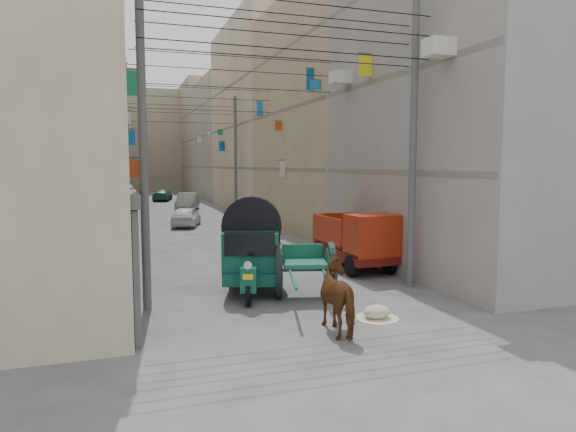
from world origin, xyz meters
name	(u,v)px	position (x,y,z in m)	size (l,w,h in m)	color
ground	(418,393)	(0.00, 0.00, 0.00)	(140.00, 140.00, 0.00)	#48484B
building_row_left	(58,122)	(-8.00, 34.13, 6.46)	(8.00, 62.00, 14.00)	beige
building_row_right	(271,127)	(8.00, 34.13, 6.46)	(8.00, 62.00, 14.00)	gray
end_cap_building	(147,142)	(0.00, 66.00, 6.50)	(22.00, 10.00, 13.00)	tan
shutters_left	(127,227)	(-3.92, 10.38, 1.49)	(0.18, 14.40, 2.88)	#47474C
signboards	(197,165)	(-0.01, 21.66, 3.43)	(8.22, 40.52, 5.67)	#167C4B
ac_units	(387,31)	(3.65, 7.67, 7.43)	(0.70, 6.55, 3.35)	beige
utility_poles	(212,152)	(0.00, 17.00, 4.00)	(7.40, 22.20, 8.00)	#4F4F51
overhead_cables	(223,82)	(0.00, 14.40, 6.77)	(7.40, 22.52, 1.12)	black
auto_rickshaw	(252,249)	(-0.80, 6.84, 1.17)	(2.16, 2.92, 1.98)	black
tonga_cart	(304,269)	(0.33, 5.82, 0.76)	(1.98, 3.42, 1.45)	black
mini_truck	(360,243)	(3.21, 8.38, 0.92)	(1.61, 3.45, 1.92)	black
second_cart	(257,233)	(1.17, 13.63, 0.68)	(1.73, 1.62, 1.28)	#135744
feed_sack	(377,312)	(1.23, 3.57, 0.15)	(0.62, 0.49, 0.31)	beige
horse	(343,297)	(0.13, 3.00, 0.73)	(0.79, 1.74, 1.47)	brown
distant_car_white	(186,216)	(-0.54, 22.37, 0.56)	(1.33, 3.30, 1.12)	silver
distant_car_grey	(188,201)	(0.94, 32.85, 0.66)	(1.40, 4.00, 1.32)	slate
distant_car_green	(162,195)	(0.01, 43.69, 0.55)	(1.54, 3.80, 1.10)	#1C5341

